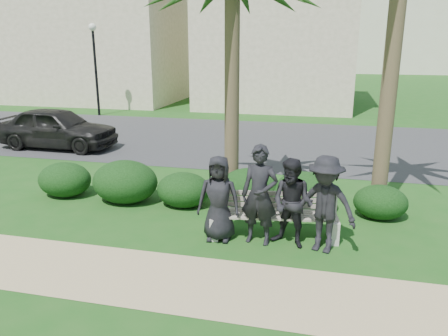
{
  "coord_description": "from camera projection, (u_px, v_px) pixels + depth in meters",
  "views": [
    {
      "loc": [
        1.86,
        -7.21,
        3.39
      ],
      "look_at": [
        -0.1,
        1.0,
        0.97
      ],
      "focal_mm": 35.0,
      "sensor_mm": 36.0,
      "label": 1
    }
  ],
  "objects": [
    {
      "name": "hedge_extra",
      "position": [
        304.0,
        191.0,
        9.1
      ],
      "size": [
        1.3,
        1.07,
        0.85
      ],
      "primitive_type": "ellipsoid",
      "color": "black",
      "rests_on": "ground"
    },
    {
      "name": "asphalt_street",
      "position": [
        272.0,
        142.0,
        15.57
      ],
      "size": [
        160.0,
        8.0,
        0.01
      ],
      "primitive_type": "cube",
      "color": "#2D2D30",
      "rests_on": "ground"
    },
    {
      "name": "man_a",
      "position": [
        219.0,
        199.0,
        7.64
      ],
      "size": [
        0.78,
        0.53,
        1.54
      ],
      "primitive_type": "imported",
      "rotation": [
        0.0,
        0.0,
        0.05
      ],
      "color": "black",
      "rests_on": "ground"
    },
    {
      "name": "hedge_e",
      "position": [
        299.0,
        196.0,
        8.99
      ],
      "size": [
        1.12,
        0.93,
        0.73
      ],
      "primitive_type": "ellipsoid",
      "color": "black",
      "rests_on": "ground"
    },
    {
      "name": "park_bench",
      "position": [
        274.0,
        219.0,
        7.83
      ],
      "size": [
        2.33,
        0.86,
        0.79
      ],
      "rotation": [
        0.0,
        0.0,
        0.16
      ],
      "color": "gray",
      "rests_on": "ground"
    },
    {
      "name": "man_c",
      "position": [
        292.0,
        203.0,
        7.38
      ],
      "size": [
        0.9,
        0.8,
        1.55
      ],
      "primitive_type": "imported",
      "rotation": [
        0.0,
        0.0,
        -0.33
      ],
      "color": "black",
      "rests_on": "ground"
    },
    {
      "name": "ground",
      "position": [
        217.0,
        233.0,
        8.09
      ],
      "size": [
        160.0,
        160.0,
        0.0
      ],
      "primitive_type": "plane",
      "color": "#1A5017",
      "rests_on": "ground"
    },
    {
      "name": "man_d",
      "position": [
        325.0,
        204.0,
        7.19
      ],
      "size": [
        1.21,
        0.91,
        1.66
      ],
      "primitive_type": "imported",
      "rotation": [
        0.0,
        0.0,
        -0.31
      ],
      "color": "black",
      "rests_on": "ground"
    },
    {
      "name": "hedge_f",
      "position": [
        381.0,
        201.0,
        8.73
      ],
      "size": [
        1.06,
        0.87,
        0.69
      ],
      "primitive_type": "ellipsoid",
      "color": "black",
      "rests_on": "ground"
    },
    {
      "name": "stucco_bldg_right",
      "position": [
        279.0,
        38.0,
        24.14
      ],
      "size": [
        8.4,
        8.4,
        7.3
      ],
      "color": "#BBB18C",
      "rests_on": "ground"
    },
    {
      "name": "car_a",
      "position": [
        57.0,
        128.0,
        14.49
      ],
      "size": [
        4.02,
        1.67,
        1.36
      ],
      "primitive_type": "imported",
      "rotation": [
        0.0,
        0.0,
        1.55
      ],
      "color": "black",
      "rests_on": "ground"
    },
    {
      "name": "hedge_d",
      "position": [
        250.0,
        187.0,
        9.36
      ],
      "size": [
        1.3,
        1.07,
        0.85
      ],
      "primitive_type": "ellipsoid",
      "color": "black",
      "rests_on": "ground"
    },
    {
      "name": "street_lamp",
      "position": [
        94.0,
        53.0,
        20.51
      ],
      "size": [
        0.36,
        0.36,
        4.29
      ],
      "color": "black",
      "rests_on": "ground"
    },
    {
      "name": "man_b",
      "position": [
        260.0,
        195.0,
        7.48
      ],
      "size": [
        0.69,
        0.5,
        1.76
      ],
      "primitive_type": "imported",
      "rotation": [
        0.0,
        0.0,
        -0.12
      ],
      "color": "black",
      "rests_on": "ground"
    },
    {
      "name": "hedge_b",
      "position": [
        125.0,
        180.0,
        9.61
      ],
      "size": [
        1.46,
        1.21,
        0.95
      ],
      "primitive_type": "ellipsoid",
      "color": "black",
      "rests_on": "ground"
    },
    {
      "name": "stucco_bldg_left",
      "position": [
        99.0,
        39.0,
        26.59
      ],
      "size": [
        10.4,
        8.4,
        7.3
      ],
      "color": "#BBB18C",
      "rests_on": "ground"
    },
    {
      "name": "footpath",
      "position": [
        187.0,
        283.0,
        6.41
      ],
      "size": [
        30.0,
        1.6,
        0.01
      ],
      "primitive_type": "cube",
      "color": "tan",
      "rests_on": "ground"
    },
    {
      "name": "hedge_a",
      "position": [
        65.0,
        179.0,
        10.0
      ],
      "size": [
        1.22,
        1.01,
        0.8
      ],
      "primitive_type": "ellipsoid",
      "color": "black",
      "rests_on": "ground"
    },
    {
      "name": "hedge_c",
      "position": [
        183.0,
        189.0,
        9.37
      ],
      "size": [
        1.16,
        0.96,
        0.76
      ],
      "primitive_type": "ellipsoid",
      "color": "black",
      "rests_on": "ground"
    }
  ]
}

